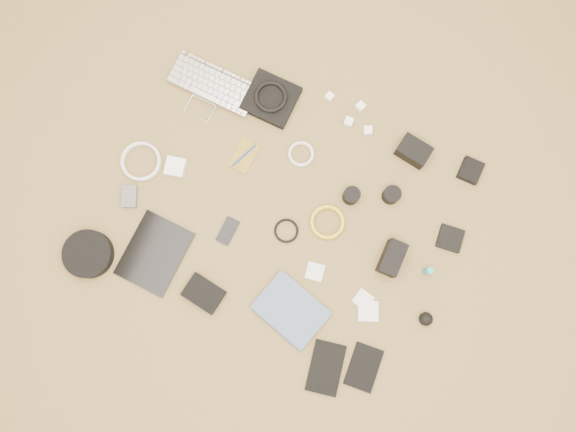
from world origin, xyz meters
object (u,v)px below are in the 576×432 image
at_px(phone, 228,231).
at_px(headphone_case, 88,254).
at_px(dslr_camera, 414,151).
at_px(laptop, 208,95).
at_px(tablet, 155,253).
at_px(paperback, 275,330).

xyz_separation_m(phone, headphone_case, (-0.45, -0.28, 0.02)).
xyz_separation_m(dslr_camera, headphone_case, (-1.00, -0.84, -0.01)).
relative_size(laptop, headphone_case, 1.89).
relative_size(laptop, dslr_camera, 2.88).
bearing_deg(headphone_case, tablet, 23.40).
bearing_deg(dslr_camera, phone, -124.31).
bearing_deg(tablet, dslr_camera, 48.09).
distance_m(laptop, dslr_camera, 0.84).
relative_size(phone, paperback, 0.42).
bearing_deg(laptop, headphone_case, -98.90).
bearing_deg(phone, tablet, -136.14).
relative_size(laptop, phone, 3.33).
relative_size(tablet, paperback, 1.09).
relative_size(laptop, paperback, 1.39).
bearing_deg(headphone_case, paperback, 0.75).
bearing_deg(paperback, dslr_camera, 2.07).
bearing_deg(phone, headphone_case, -143.64).
bearing_deg(dslr_camera, laptop, -163.57).
relative_size(dslr_camera, headphone_case, 0.66).
distance_m(dslr_camera, paperback, 0.87).
bearing_deg(tablet, phone, 43.76).
xyz_separation_m(laptop, headphone_case, (-0.17, -0.75, 0.01)).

